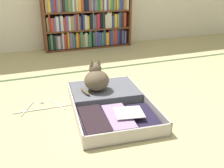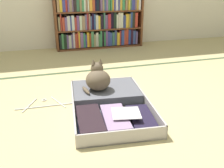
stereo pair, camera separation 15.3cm
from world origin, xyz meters
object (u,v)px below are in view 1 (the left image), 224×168
bookshelf (88,21)px  clothes_hanger (42,107)px  black_cat (96,79)px  open_suitcase (108,103)px

bookshelf → clothes_hanger: 2.08m
bookshelf → clothes_hanger: size_ratio=2.89×
black_cat → clothes_hanger: size_ratio=0.56×
open_suitcase → black_cat: 0.23m
bookshelf → open_suitcase: bearing=-101.8°
bookshelf → black_cat: 1.91m
bookshelf → black_cat: bearing=-104.1°
open_suitcase → clothes_hanger: open_suitcase is taller
bookshelf → clothes_hanger: bookshelf is taller
black_cat → clothes_hanger: (-0.46, 0.03, -0.19)m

